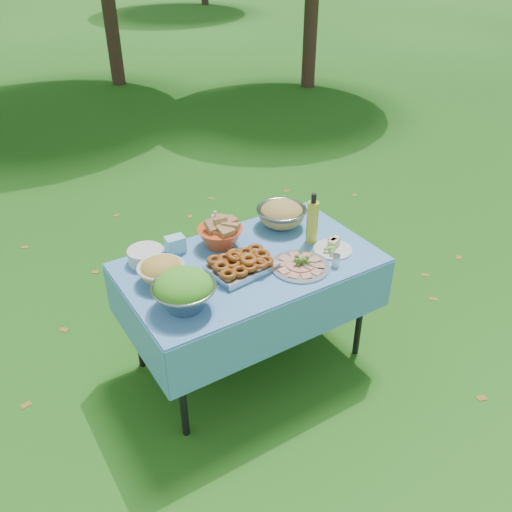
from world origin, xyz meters
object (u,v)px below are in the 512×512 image
(pasta_bowl_steel, at_px, (282,214))
(oil_bottle, at_px, (313,218))
(picnic_table, at_px, (250,313))
(plate_stack, at_px, (146,256))
(salad_bowl, at_px, (184,290))
(bread_bowl, at_px, (220,232))
(charcuterie_platter, at_px, (300,261))

(pasta_bowl_steel, relative_size, oil_bottle, 0.98)
(oil_bottle, bearing_deg, picnic_table, 178.80)
(oil_bottle, bearing_deg, plate_stack, 161.13)
(salad_bowl, height_order, pasta_bowl_steel, salad_bowl)
(plate_stack, relative_size, bread_bowl, 0.75)
(pasta_bowl_steel, height_order, charcuterie_platter, pasta_bowl_steel)
(bread_bowl, relative_size, pasta_bowl_steel, 0.87)
(picnic_table, bearing_deg, plate_stack, 148.30)
(charcuterie_platter, xyz_separation_m, oil_bottle, (0.23, 0.19, 0.12))
(bread_bowl, bearing_deg, oil_bottle, -27.28)
(charcuterie_platter, bearing_deg, pasta_bowl_steel, 68.16)
(salad_bowl, relative_size, pasta_bowl_steel, 1.04)
(salad_bowl, relative_size, charcuterie_platter, 0.96)
(pasta_bowl_steel, bearing_deg, plate_stack, 176.12)
(salad_bowl, xyz_separation_m, charcuterie_platter, (0.72, -0.01, -0.07))
(picnic_table, bearing_deg, pasta_bowl_steel, 32.68)
(plate_stack, xyz_separation_m, bread_bowl, (0.45, -0.07, 0.05))
(bread_bowl, xyz_separation_m, pasta_bowl_steel, (0.45, 0.01, -0.01))
(plate_stack, bearing_deg, salad_bowl, -89.48)
(bread_bowl, distance_m, oil_bottle, 0.56)
(plate_stack, xyz_separation_m, charcuterie_platter, (0.72, -0.52, -0.00))
(bread_bowl, xyz_separation_m, charcuterie_platter, (0.27, -0.45, -0.05))
(picnic_table, distance_m, charcuterie_platter, 0.51)
(plate_stack, bearing_deg, picnic_table, -31.70)
(charcuterie_platter, bearing_deg, plate_stack, 144.28)
(picnic_table, height_order, oil_bottle, oil_bottle)
(pasta_bowl_steel, distance_m, charcuterie_platter, 0.49)
(charcuterie_platter, relative_size, oil_bottle, 1.06)
(bread_bowl, distance_m, pasta_bowl_steel, 0.45)
(picnic_table, relative_size, salad_bowl, 4.47)
(salad_bowl, bearing_deg, oil_bottle, 10.83)
(picnic_table, relative_size, plate_stack, 7.12)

